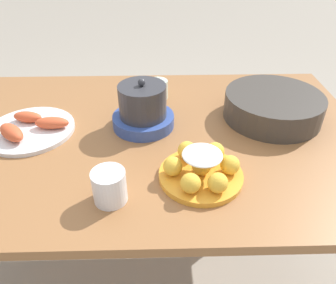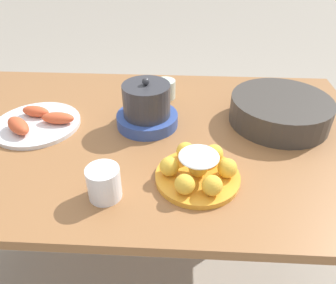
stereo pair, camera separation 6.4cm
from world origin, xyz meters
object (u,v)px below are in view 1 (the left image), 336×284
at_px(serving_bowl, 273,105).
at_px(cake_plate, 202,169).
at_px(cup_far, 158,89).
at_px(dining_table, 142,152).
at_px(seafood_platter, 30,128).
at_px(warming_pot, 143,109).
at_px(sauce_bowl, 291,86).
at_px(cup_near, 109,186).

bearing_deg(serving_bowl, cake_plate, -131.93).
distance_m(cake_plate, cup_far, 0.49).
distance_m(dining_table, seafood_platter, 0.38).
xyz_separation_m(seafood_platter, warming_pot, (0.37, 0.03, 0.05)).
bearing_deg(cup_far, serving_bowl, -21.92).
relative_size(sauce_bowl, warming_pot, 0.47).
distance_m(sauce_bowl, warming_pot, 0.65).
bearing_deg(seafood_platter, sauce_bowl, 17.00).
bearing_deg(seafood_platter, cup_far, 29.38).
bearing_deg(warming_pot, cup_near, -101.49).
xyz_separation_m(cup_near, cup_far, (0.12, 0.55, -0.01)).
xyz_separation_m(cake_plate, seafood_platter, (-0.54, 0.24, -0.02)).
bearing_deg(warming_pot, cake_plate, -58.60).
relative_size(dining_table, cup_far, 19.14).
bearing_deg(sauce_bowl, cup_near, -137.46).
relative_size(dining_table, sauce_bowl, 15.51).
bearing_deg(dining_table, cake_plate, -52.99).
bearing_deg(seafood_platter, dining_table, -1.42).
bearing_deg(seafood_platter, cake_plate, -24.01).
height_order(cake_plate, sauce_bowl, cake_plate).
bearing_deg(cake_plate, serving_bowl, 48.07).
relative_size(cake_plate, serving_bowl, 0.69).
bearing_deg(cake_plate, sauce_bowl, 51.26).
xyz_separation_m(sauce_bowl, warming_pot, (-0.60, -0.26, 0.05)).
relative_size(cake_plate, seafood_platter, 0.80).
bearing_deg(serving_bowl, dining_table, -169.51).
bearing_deg(seafood_platter, serving_bowl, 5.26).
xyz_separation_m(cup_far, warming_pot, (-0.05, -0.20, 0.03)).
relative_size(cake_plate, warming_pot, 1.11).
height_order(cake_plate, serving_bowl, serving_bowl).
relative_size(cup_near, warming_pot, 0.42).
height_order(cup_far, warming_pot, warming_pot).
height_order(dining_table, sauce_bowl, sauce_bowl).
distance_m(serving_bowl, warming_pot, 0.45).
relative_size(serving_bowl, cup_far, 4.27).
bearing_deg(dining_table, seafood_platter, 178.58).
bearing_deg(dining_table, sauce_bowl, 26.80).
bearing_deg(serving_bowl, cup_near, -143.03).
bearing_deg(cake_plate, dining_table, 127.01).
relative_size(seafood_platter, warming_pot, 1.39).
height_order(serving_bowl, cup_far, serving_bowl).
xyz_separation_m(serving_bowl, warming_pot, (-0.45, -0.04, 0.02)).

